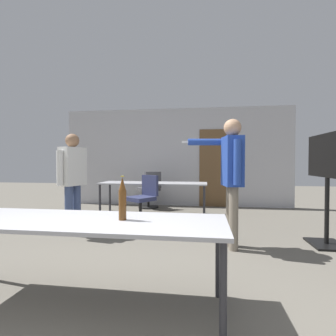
% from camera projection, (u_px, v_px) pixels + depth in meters
% --- Properties ---
extents(back_wall, '(6.14, 0.12, 2.63)m').
position_uv_depth(back_wall, '(177.00, 157.00, 7.13)').
color(back_wall, '#BCBCC1').
rests_on(back_wall, ground_plane).
extents(conference_table_near, '(2.32, 0.76, 0.72)m').
position_uv_depth(conference_table_near, '(84.00, 226.00, 2.14)').
color(conference_table_near, '#A8A8AD').
rests_on(conference_table_near, ground_plane).
extents(conference_table_far, '(2.39, 0.73, 0.72)m').
position_uv_depth(conference_table_far, '(153.00, 185.00, 5.89)').
color(conference_table_far, '#A8A8AD').
rests_on(conference_table_far, ground_plane).
extents(tv_screen, '(0.44, 1.28, 1.60)m').
position_uv_depth(tv_screen, '(328.00, 173.00, 3.71)').
color(tv_screen, black).
rests_on(tv_screen, ground_plane).
extents(person_far_watching, '(0.85, 0.59, 1.78)m').
position_uv_depth(person_far_watching, '(231.00, 169.00, 3.59)').
color(person_far_watching, slate).
rests_on(person_far_watching, ground_plane).
extents(person_right_polo, '(0.70, 0.76, 1.65)m').
position_uv_depth(person_right_polo, '(72.00, 173.00, 4.33)').
color(person_right_polo, '#3D4C75').
rests_on(person_right_polo, ground_plane).
extents(office_chair_far_left, '(0.67, 0.68, 0.92)m').
position_uv_depth(office_chair_far_left, '(143.00, 200.00, 5.29)').
color(office_chair_far_left, black).
rests_on(office_chair_far_left, ground_plane).
extents(office_chair_far_right, '(0.68, 0.69, 0.94)m').
position_uv_depth(office_chair_far_right, '(150.00, 191.00, 6.72)').
color(office_chair_far_right, black).
rests_on(office_chair_far_right, ground_plane).
extents(beer_bottle, '(0.06, 0.06, 0.36)m').
position_uv_depth(beer_bottle, '(122.00, 199.00, 2.12)').
color(beer_bottle, '#563314').
rests_on(beer_bottle, conference_table_near).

